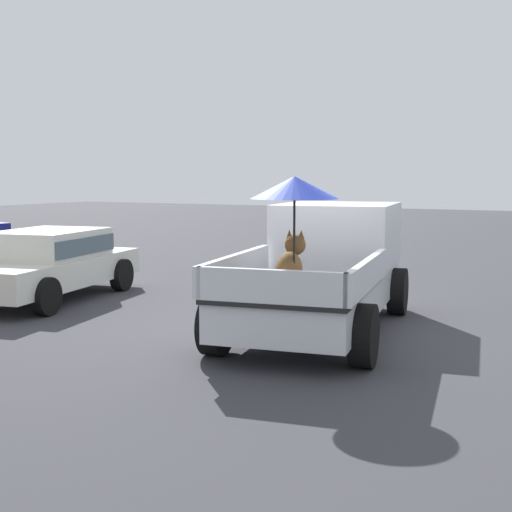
% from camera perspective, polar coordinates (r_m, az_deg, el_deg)
% --- Properties ---
extents(ground_plane, '(80.00, 80.00, 0.00)m').
position_cam_1_polar(ground_plane, '(10.70, 5.11, -6.20)').
color(ground_plane, '#38383D').
extents(pickup_truck_main, '(5.29, 2.94, 2.36)m').
position_cam_1_polar(pickup_truck_main, '(10.93, 5.67, -0.80)').
color(pickup_truck_main, black).
rests_on(pickup_truck_main, ground).
extents(parked_sedan_near, '(4.56, 2.59, 1.33)m').
position_cam_1_polar(parked_sedan_near, '(13.91, -16.70, -0.39)').
color(parked_sedan_near, black).
rests_on(parked_sedan_near, ground).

